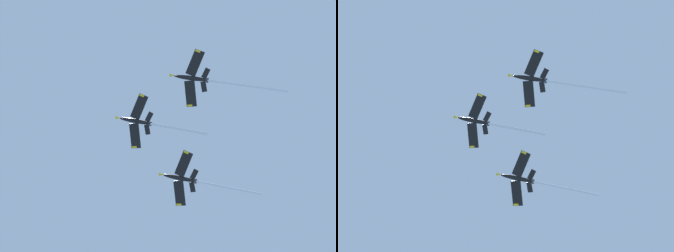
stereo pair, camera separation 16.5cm
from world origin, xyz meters
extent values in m
ellipsoid|color=black|center=(21.51, 24.38, 153.18)|extent=(11.89, 4.80, 4.63)
cone|color=yellow|center=(27.71, 22.62, 155.04)|extent=(2.13, 1.67, 1.60)
ellipsoid|color=black|center=(23.30, 23.88, 154.34)|extent=(3.10, 1.77, 1.64)
cube|color=black|center=(22.25, 29.68, 152.87)|extent=(3.81, 9.11, 1.19)
cube|color=yellow|center=(23.06, 33.72, 152.90)|extent=(1.78, 0.76, 0.61)
cube|color=black|center=(19.35, 19.49, 152.87)|extent=(7.53, 9.55, 1.19)
cube|color=yellow|center=(17.92, 15.63, 152.90)|extent=(1.88, 1.49, 0.61)
cube|color=black|center=(17.52, 27.89, 151.80)|extent=(1.91, 3.66, 0.65)
cube|color=black|center=(16.27, 23.51, 151.80)|extent=(3.48, 3.98, 0.65)
cube|color=yellow|center=(16.71, 25.75, 153.20)|extent=(3.01, 1.02, 3.36)
cylinder|color=#38383D|center=(16.30, 26.33, 151.48)|extent=(1.36, 1.09, 1.05)
cylinder|color=#38383D|center=(16.06, 25.47, 151.48)|extent=(1.36, 1.09, 1.05)
cylinder|color=white|center=(6.37, 28.69, 148.54)|extent=(19.77, 6.48, 6.70)
ellipsoid|color=black|center=(9.99, 46.35, 148.02)|extent=(11.86, 4.87, 4.72)
cone|color=yellow|center=(16.16, 44.55, 149.92)|extent=(2.14, 1.68, 1.61)
ellipsoid|color=black|center=(11.76, 45.84, 149.19)|extent=(3.10, 1.78, 1.66)
cube|color=black|center=(10.77, 51.65, 147.69)|extent=(3.86, 9.13, 1.22)
cube|color=yellow|center=(11.61, 55.67, 147.72)|extent=(1.79, 0.77, 0.63)
cube|color=black|center=(7.80, 41.47, 147.69)|extent=(7.57, 9.54, 1.22)
cube|color=yellow|center=(6.34, 37.63, 147.72)|extent=(1.87, 1.49, 0.63)
cube|color=black|center=(6.03, 49.89, 146.59)|extent=(1.88, 3.65, 0.67)
cube|color=black|center=(4.75, 45.51, 146.59)|extent=(3.49, 3.97, 0.67)
cube|color=yellow|center=(5.19, 47.76, 147.99)|extent=(3.02, 1.04, 3.37)
cylinder|color=#38383D|center=(4.81, 48.34, 146.27)|extent=(1.36, 1.10, 1.05)
cylinder|color=#38383D|center=(4.55, 47.47, 146.27)|extent=(1.36, 1.10, 1.05)
cylinder|color=white|center=(-7.73, 51.53, 142.43)|extent=(24.88, 7.94, 8.30)
ellipsoid|color=black|center=(-1.05, 13.01, 147.99)|extent=(11.88, 4.97, 4.55)
cone|color=yellow|center=(5.13, 11.15, 149.80)|extent=(2.13, 1.69, 1.59)
ellipsoid|color=black|center=(0.74, 12.47, 149.14)|extent=(3.10, 1.81, 1.62)
cube|color=black|center=(-0.23, 18.30, 147.68)|extent=(3.95, 9.16, 1.17)
cube|color=yellow|center=(0.65, 22.31, 147.72)|extent=(1.80, 0.78, 0.60)
cube|color=black|center=(-3.29, 8.15, 147.68)|extent=(7.63, 9.53, 1.17)
cube|color=yellow|center=(-4.78, 4.31, 147.72)|extent=(1.88, 1.50, 0.60)
cube|color=black|center=(-5.00, 16.58, 146.64)|extent=(1.85, 3.64, 0.64)
cube|color=black|center=(-6.31, 12.21, 146.64)|extent=(3.51, 3.97, 0.64)
cube|color=yellow|center=(-5.83, 14.45, 148.04)|extent=(2.99, 1.06, 3.34)
cylinder|color=#38383D|center=(-6.24, 15.04, 146.33)|extent=(1.36, 1.11, 1.04)
cylinder|color=#38383D|center=(-6.50, 14.18, 146.33)|extent=(1.36, 1.11, 1.04)
cylinder|color=white|center=(-16.96, 17.80, 143.22)|extent=(21.21, 7.02, 6.80)
camera|label=1|loc=(16.20, 41.21, 1.89)|focal=45.31mm
camera|label=2|loc=(16.35, 41.14, 1.89)|focal=45.31mm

